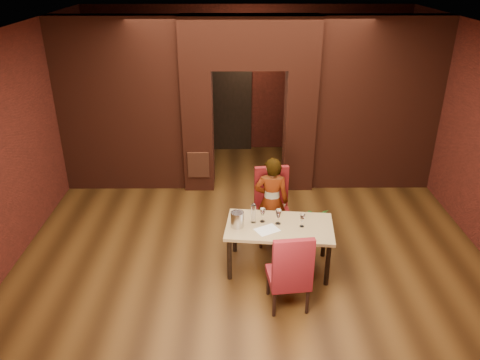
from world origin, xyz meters
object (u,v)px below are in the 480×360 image
Objects in this scene: dining_table at (279,246)px; wine_glass_a at (263,215)px; person_seated at (271,202)px; wine_glass_c at (302,220)px; chair_near at (289,268)px; chair_far at (273,207)px; potted_plant at (314,220)px; wine_bucket at (237,219)px; wine_glass_b at (278,217)px; water_bottle at (253,213)px.

wine_glass_a is (-0.23, 0.11, 0.45)m from dining_table.
person_seated is 0.78m from wine_glass_c.
person_seated is (-0.12, 1.46, 0.17)m from chair_near.
chair_far is 1.05× the size of chair_near.
potted_plant is at bearing -115.46° from chair_near.
wine_bucket is at bearing -132.60° from chair_far.
chair_far is at bearing 98.16° from dining_table.
wine_bucket is (-0.57, -0.07, 0.00)m from wine_glass_b.
dining_table is 0.46m from wine_glass_b.
chair_far is 0.70m from wine_glass_a.
dining_table is at bearing -92.83° from chair_near.
wine_glass_c is (0.54, -0.13, -0.01)m from wine_glass_a.
chair_far is 0.79m from potted_plant.
dining_table is 1.15m from potted_plant.
wine_bucket is 0.26m from water_bottle.
chair_near reaches higher than potted_plant.
wine_bucket is at bearing 179.65° from wine_glass_c.
potted_plant is at bearing 53.13° from wine_glass_b.
wine_bucket is (-0.56, -0.76, 0.23)m from chair_far.
wine_glass_a is (-0.16, -0.55, 0.08)m from person_seated.
dining_table is at bearing -124.66° from potted_plant.
chair_near is 2.46× the size of potted_plant.
chair_far is 0.97m from wine_bucket.
dining_table is 7.21× the size of wine_glass_a.
wine_glass_a is at bearing 166.02° from wine_glass_c.
wine_bucket is at bearing -142.26° from potted_plant.
chair_near is (0.05, -0.80, 0.21)m from dining_table.
wine_glass_b is (0.22, -0.06, 0.01)m from wine_glass_a.
potted_plant is (0.34, 0.96, -0.57)m from wine_glass_c.
chair_far reaches higher than wine_glass_c.
dining_table is 3.31× the size of potted_plant.
dining_table is 6.69× the size of wine_glass_b.
dining_table is 0.54m from wine_glass_c.
wine_glass_c reaches higher than potted_plant.
wine_glass_b is at bearing -15.34° from wine_glass_a.
chair_far is at bearing 113.62° from wine_glass_c.
potted_plant is (0.65, 0.94, -0.12)m from dining_table.
chair_near is 4.94× the size of wine_bucket.
wine_glass_c is 0.42× the size of potted_plant.
person_seated is 0.65m from water_bottle.
chair_near is 1.04m from wine_bucket.
wine_glass_b is 0.33m from wine_glass_c.
wine_glass_b is (0.01, -0.69, 0.22)m from chair_far.
wine_glass_c is at bearing 1.24° from dining_table.
person_seated reaches higher than chair_far.
chair_far is 2.60× the size of potted_plant.
water_bottle is at bearing -71.64° from chair_near.
chair_near is 0.89m from wine_glass_b.
chair_far is 5.25× the size of wine_glass_b.
wine_glass_c is at bearing -114.76° from chair_near.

